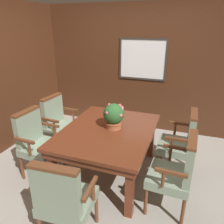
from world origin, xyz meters
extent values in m
plane|color=#A39E93|center=(0.00, 0.00, 0.00)|extent=(14.00, 14.00, 0.00)
cube|color=#4C2816|center=(0.00, 1.81, 1.23)|extent=(7.20, 0.06, 2.45)
cube|color=white|center=(0.13, 1.77, 1.43)|extent=(0.86, 0.01, 0.72)
cube|color=#38332D|center=(0.13, 1.77, 1.81)|extent=(0.93, 0.02, 0.04)
cube|color=#38332D|center=(0.13, 1.77, 1.05)|extent=(0.93, 0.02, 0.04)
cube|color=#38332D|center=(-0.31, 1.77, 1.43)|extent=(0.04, 0.02, 0.72)
cube|color=#38332D|center=(0.58, 1.77, 1.43)|extent=(0.03, 0.02, 0.72)
cube|color=maroon|center=(-0.43, -0.60, 0.34)|extent=(0.09, 0.09, 0.68)
cube|color=maroon|center=(0.57, -0.60, 0.34)|extent=(0.09, 0.09, 0.68)
cube|color=maroon|center=(-0.43, 0.71, 0.34)|extent=(0.09, 0.09, 0.68)
cube|color=maroon|center=(0.57, 0.71, 0.34)|extent=(0.09, 0.09, 0.68)
cube|color=maroon|center=(0.07, 0.05, 0.63)|extent=(1.15, 1.46, 0.09)
cube|color=maroon|center=(0.07, 0.05, 0.70)|extent=(1.21, 1.52, 0.04)
cylinder|color=brown|center=(-0.68, 0.13, 0.19)|extent=(0.04, 0.04, 0.38)
cylinder|color=brown|center=(-0.63, 0.56, 0.19)|extent=(0.04, 0.04, 0.38)
cylinder|color=brown|center=(-1.08, 0.17, 0.19)|extent=(0.04, 0.04, 0.38)
cylinder|color=brown|center=(-1.04, 0.60, 0.19)|extent=(0.04, 0.04, 0.38)
cube|color=gray|center=(-0.86, 0.37, 0.43)|extent=(0.51, 0.54, 0.11)
cube|color=gray|center=(-1.05, 0.39, 0.72)|extent=(0.12, 0.46, 0.46)
cube|color=brown|center=(-1.05, 0.39, 0.96)|extent=(0.13, 0.46, 0.03)
cylinder|color=brown|center=(-0.85, 0.11, 0.58)|extent=(0.04, 0.04, 0.19)
cube|color=brown|center=(-0.92, 0.11, 0.68)|extent=(0.33, 0.07, 0.04)
cylinder|color=brown|center=(-0.80, 0.62, 0.58)|extent=(0.04, 0.04, 0.19)
cube|color=brown|center=(-0.87, 0.63, 0.68)|extent=(0.33, 0.07, 0.04)
cylinder|color=brown|center=(-0.62, -0.52, 0.19)|extent=(0.04, 0.04, 0.38)
cylinder|color=brown|center=(-0.59, -0.08, 0.19)|extent=(0.04, 0.04, 0.38)
cylinder|color=brown|center=(-1.03, -0.49, 0.19)|extent=(0.04, 0.04, 0.38)
cylinder|color=brown|center=(-1.00, -0.06, 0.19)|extent=(0.04, 0.04, 0.38)
cube|color=gray|center=(-0.81, -0.29, 0.43)|extent=(0.50, 0.52, 0.11)
cube|color=gray|center=(-1.00, -0.28, 0.72)|extent=(0.11, 0.46, 0.46)
cube|color=brown|center=(-1.00, -0.28, 0.96)|extent=(0.11, 0.46, 0.03)
cylinder|color=brown|center=(-0.79, -0.55, 0.58)|extent=(0.04, 0.04, 0.19)
cube|color=brown|center=(-0.86, -0.54, 0.68)|extent=(0.33, 0.05, 0.04)
cylinder|color=brown|center=(-0.76, -0.03, 0.58)|extent=(0.04, 0.04, 0.19)
cube|color=brown|center=(-0.83, -0.03, 0.68)|extent=(0.33, 0.05, 0.04)
cylinder|color=brown|center=(0.76, -0.09, 0.19)|extent=(0.04, 0.04, 0.38)
cylinder|color=brown|center=(0.74, -0.52, 0.19)|extent=(0.04, 0.04, 0.38)
cylinder|color=brown|center=(1.17, -0.10, 0.19)|extent=(0.04, 0.04, 0.38)
cylinder|color=brown|center=(1.15, -0.54, 0.19)|extent=(0.04, 0.04, 0.38)
cube|color=gray|center=(0.96, -0.31, 0.43)|extent=(0.49, 0.52, 0.11)
cube|color=gray|center=(1.15, -0.32, 0.72)|extent=(0.10, 0.46, 0.46)
cube|color=brown|center=(1.15, -0.32, 0.96)|extent=(0.11, 0.46, 0.03)
cylinder|color=brown|center=(0.93, -0.06, 0.58)|extent=(0.04, 0.04, 0.19)
cube|color=brown|center=(1.00, -0.06, 0.68)|extent=(0.33, 0.05, 0.04)
cylinder|color=brown|center=(0.91, -0.57, 0.58)|extent=(0.04, 0.04, 0.19)
cube|color=brown|center=(0.98, -0.57, 0.68)|extent=(0.33, 0.05, 0.04)
cylinder|color=brown|center=(0.76, 0.63, 0.19)|extent=(0.04, 0.04, 0.38)
cylinder|color=brown|center=(0.76, 0.19, 0.19)|extent=(0.04, 0.04, 0.38)
cylinder|color=brown|center=(1.17, 0.63, 0.19)|extent=(0.04, 0.04, 0.38)
cylinder|color=brown|center=(1.17, 0.19, 0.19)|extent=(0.04, 0.04, 0.38)
cube|color=gray|center=(0.96, 0.41, 0.43)|extent=(0.47, 0.50, 0.11)
cube|color=gray|center=(1.16, 0.41, 0.72)|extent=(0.08, 0.46, 0.46)
cube|color=brown|center=(1.16, 0.41, 0.96)|extent=(0.09, 0.46, 0.03)
cylinder|color=brown|center=(0.93, 0.67, 0.58)|extent=(0.04, 0.04, 0.19)
cube|color=brown|center=(1.00, 0.67, 0.68)|extent=(0.33, 0.04, 0.04)
cylinder|color=brown|center=(0.93, 0.15, 0.58)|extent=(0.04, 0.04, 0.19)
cube|color=brown|center=(1.00, 0.15, 0.68)|extent=(0.33, 0.04, 0.04)
cylinder|color=brown|center=(0.26, -0.82, 0.19)|extent=(0.04, 0.04, 0.38)
cylinder|color=brown|center=(-0.18, -0.85, 0.19)|extent=(0.04, 0.04, 0.38)
cube|color=gray|center=(0.05, -1.04, 0.43)|extent=(0.53, 0.50, 0.11)
cube|color=gray|center=(0.07, -1.23, 0.72)|extent=(0.46, 0.11, 0.46)
cube|color=brown|center=(0.07, -1.23, 0.96)|extent=(0.46, 0.12, 0.03)
cylinder|color=brown|center=(0.31, -0.98, 0.58)|extent=(0.04, 0.04, 0.19)
cube|color=brown|center=(0.31, -1.05, 0.68)|extent=(0.06, 0.33, 0.04)
cylinder|color=brown|center=(-0.21, -1.02, 0.58)|extent=(0.04, 0.04, 0.19)
cube|color=brown|center=(-0.20, -1.09, 0.68)|extent=(0.06, 0.33, 0.04)
cylinder|color=#B2603D|center=(0.12, 0.12, 0.77)|extent=(0.22, 0.22, 0.09)
cylinder|color=#B2603D|center=(0.12, 0.12, 0.80)|extent=(0.23, 0.23, 0.02)
sphere|color=#2D602D|center=(0.12, 0.12, 0.93)|extent=(0.29, 0.29, 0.29)
sphere|color=#DD6A6C|center=(0.25, 0.06, 0.95)|extent=(0.05, 0.05, 0.05)
sphere|color=#EE6066|center=(0.08, 0.26, 0.93)|extent=(0.04, 0.04, 0.04)
sphere|color=#E1586E|center=(0.07, 0.01, 0.98)|extent=(0.04, 0.04, 0.04)
sphere|color=#D65759|center=(0.03, 0.21, 0.98)|extent=(0.04, 0.04, 0.04)
sphere|color=#DD5B5F|center=(0.22, 0.19, 1.01)|extent=(0.06, 0.06, 0.06)
sphere|color=#E25972|center=(0.24, 0.16, 1.00)|extent=(0.04, 0.04, 0.04)
sphere|color=#D25D5E|center=(0.06, 0.14, 1.05)|extent=(0.04, 0.04, 0.04)
sphere|color=#E14D5A|center=(0.19, 0.19, 1.03)|extent=(0.06, 0.06, 0.06)
camera|label=1|loc=(1.03, -2.47, 2.07)|focal=35.00mm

